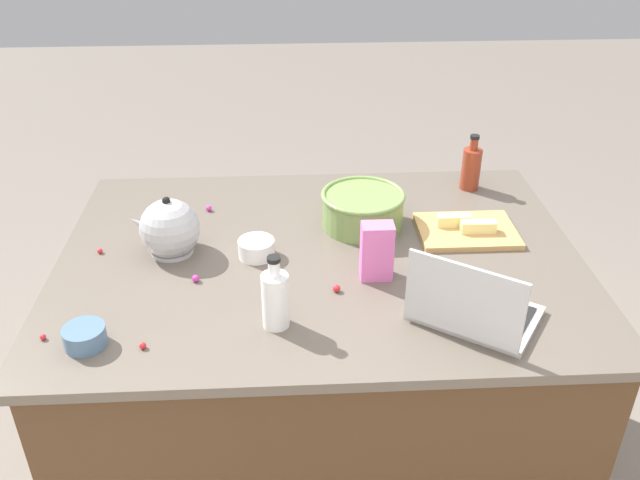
{
  "coord_description": "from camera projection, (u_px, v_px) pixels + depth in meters",
  "views": [
    {
      "loc": [
        0.09,
        1.72,
        1.97
      ],
      "look_at": [
        0.0,
        0.0,
        0.95
      ],
      "focal_mm": 37.72,
      "sensor_mm": 36.0,
      "label": 1
    }
  ],
  "objects": [
    {
      "name": "candy_3",
      "position": [
        337.0,
        288.0,
        1.86
      ],
      "size": [
        0.02,
        0.02,
        0.02
      ],
      "primitive_type": "sphere",
      "color": "red",
      "rests_on": "island_counter"
    },
    {
      "name": "candy_5",
      "position": [
        209.0,
        208.0,
        2.26
      ],
      "size": [
        0.02,
        0.02,
        0.02
      ],
      "primitive_type": "sphere",
      "color": "#CC3399",
      "rests_on": "island_counter"
    },
    {
      "name": "butter_stick_right",
      "position": [
        478.0,
        227.0,
        2.1
      ],
      "size": [
        0.11,
        0.04,
        0.04
      ],
      "primitive_type": "cube",
      "rotation": [
        0.0,
        0.0,
        -0.01
      ],
      "color": "#F4E58C",
      "rests_on": "cutting_board"
    },
    {
      "name": "cutting_board",
      "position": [
        467.0,
        231.0,
        2.13
      ],
      "size": [
        0.31,
        0.23,
        0.02
      ],
      "primitive_type": "cube",
      "color": "tan",
      "rests_on": "island_counter"
    },
    {
      "name": "candy_4",
      "position": [
        100.0,
        251.0,
        2.03
      ],
      "size": [
        0.02,
        0.02,
        0.02
      ],
      "primitive_type": "sphere",
      "color": "red",
      "rests_on": "island_counter"
    },
    {
      "name": "candy_7",
      "position": [
        196.0,
        278.0,
        1.9
      ],
      "size": [
        0.02,
        0.02,
        0.02
      ],
      "primitive_type": "sphere",
      "color": "#CC3399",
      "rests_on": "island_counter"
    },
    {
      "name": "ramekin_small",
      "position": [
        85.0,
        337.0,
        1.65
      ],
      "size": [
        0.1,
        0.1,
        0.05
      ],
      "primitive_type": "cylinder",
      "color": "slate",
      "rests_on": "island_counter"
    },
    {
      "name": "candy_2",
      "position": [
        391.0,
        223.0,
        2.18
      ],
      "size": [
        0.02,
        0.02,
        0.02
      ],
      "primitive_type": "sphere",
      "color": "red",
      "rests_on": "island_counter"
    },
    {
      "name": "kettle",
      "position": [
        170.0,
        229.0,
        2.0
      ],
      "size": [
        0.21,
        0.18,
        0.2
      ],
      "color": "#ADADB2",
      "rests_on": "island_counter"
    },
    {
      "name": "ground_plane",
      "position": [
        320.0,
        460.0,
        2.49
      ],
      "size": [
        12.0,
        12.0,
        0.0
      ],
      "primitive_type": "plane",
      "color": "slate"
    },
    {
      "name": "candy_1",
      "position": [
        497.0,
        305.0,
        1.79
      ],
      "size": [
        0.02,
        0.02,
        0.02
      ],
      "primitive_type": "sphere",
      "color": "blue",
      "rests_on": "island_counter"
    },
    {
      "name": "island_counter",
      "position": [
        320.0,
        367.0,
        2.26
      ],
      "size": [
        1.57,
        1.13,
        0.9
      ],
      "color": "#4C331E",
      "rests_on": "ground"
    },
    {
      "name": "candy_0",
      "position": [
        143.0,
        346.0,
        1.65
      ],
      "size": [
        0.02,
        0.02,
        0.02
      ],
      "primitive_type": "sphere",
      "color": "red",
      "rests_on": "island_counter"
    },
    {
      "name": "ramekin_medium",
      "position": [
        256.0,
        248.0,
        2.01
      ],
      "size": [
        0.11,
        0.11,
        0.05
      ],
      "primitive_type": "cylinder",
      "color": "white",
      "rests_on": "island_counter"
    },
    {
      "name": "candy_bag",
      "position": [
        377.0,
        251.0,
        1.88
      ],
      "size": [
        0.09,
        0.06,
        0.17
      ],
      "primitive_type": "cube",
      "color": "pink",
      "rests_on": "island_counter"
    },
    {
      "name": "laptop",
      "position": [
        471.0,
        309.0,
        1.71
      ],
      "size": [
        0.38,
        0.36,
        0.22
      ],
      "color": "#B7B7BC",
      "rests_on": "island_counter"
    },
    {
      "name": "candy_6",
      "position": [
        43.0,
        337.0,
        1.68
      ],
      "size": [
        0.02,
        0.02,
        0.02
      ],
      "primitive_type": "sphere",
      "color": "red",
      "rests_on": "island_counter"
    },
    {
      "name": "bottle_soy",
      "position": [
        471.0,
        167.0,
        2.38
      ],
      "size": [
        0.07,
        0.07,
        0.2
      ],
      "color": "maroon",
      "rests_on": "island_counter"
    },
    {
      "name": "bottle_vinegar",
      "position": [
        275.0,
        299.0,
        1.69
      ],
      "size": [
        0.07,
        0.07,
        0.21
      ],
      "color": "white",
      "rests_on": "island_counter"
    },
    {
      "name": "butter_stick_left",
      "position": [
        454.0,
        220.0,
        2.14
      ],
      "size": [
        0.11,
        0.04,
        0.04
      ],
      "primitive_type": "cube",
      "rotation": [
        0.0,
        0.0,
        -0.02
      ],
      "color": "#F4E58C",
      "rests_on": "cutting_board"
    },
    {
      "name": "mixing_bowl_large",
      "position": [
        363.0,
        209.0,
        2.15
      ],
      "size": [
        0.27,
        0.27,
        0.12
      ],
      "color": "#72934C",
      "rests_on": "island_counter"
    }
  ]
}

